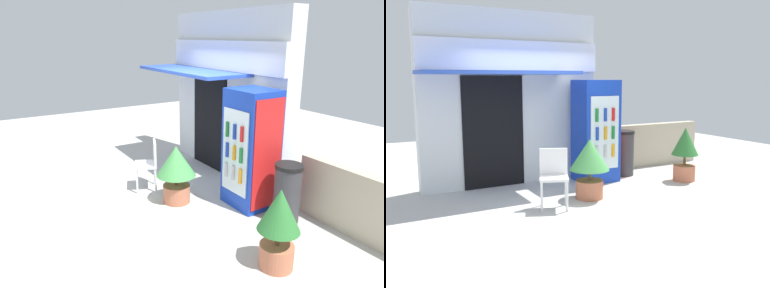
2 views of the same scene
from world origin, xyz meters
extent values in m
plane|color=beige|center=(0.00, 0.00, 0.00)|extent=(16.00, 16.00, 0.00)
cube|color=silver|center=(-0.34, 1.64, 1.60)|extent=(3.39, 0.33, 3.20)
cube|color=white|center=(-0.34, 1.43, 2.38)|extent=(3.39, 0.08, 0.55)
cube|color=blue|center=(-0.75, 0.99, 2.08)|extent=(2.64, 0.98, 0.06)
cube|color=black|center=(-0.75, 1.46, 1.02)|extent=(1.12, 0.03, 2.03)
cube|color=#1438B2|center=(1.13, 0.99, 0.98)|extent=(0.75, 0.64, 1.95)
cube|color=silver|center=(1.13, 0.66, 0.98)|extent=(0.60, 0.02, 1.37)
cube|color=red|center=(1.52, 0.99, 0.98)|extent=(0.02, 0.58, 1.76)
cylinder|color=#B2B2B7|center=(0.95, 0.64, 0.63)|extent=(0.06, 0.06, 0.24)
cylinder|color=#B2B2B7|center=(1.13, 0.64, 0.63)|extent=(0.06, 0.06, 0.24)
cylinder|color=orange|center=(1.31, 0.64, 0.63)|extent=(0.06, 0.06, 0.24)
cylinder|color=#1938A5|center=(0.95, 0.64, 0.98)|extent=(0.06, 0.06, 0.24)
cylinder|color=orange|center=(1.14, 0.64, 0.98)|extent=(0.06, 0.06, 0.24)
cylinder|color=#196B2D|center=(1.30, 0.64, 0.98)|extent=(0.06, 0.06, 0.24)
cylinder|color=#196B2D|center=(0.94, 0.64, 1.32)|extent=(0.06, 0.06, 0.24)
cylinder|color=#1938A5|center=(1.13, 0.64, 1.32)|extent=(0.06, 0.06, 0.24)
cylinder|color=red|center=(1.30, 0.64, 1.32)|extent=(0.06, 0.06, 0.24)
cylinder|color=white|center=(-0.59, -0.30, 0.23)|extent=(0.04, 0.04, 0.46)
cylinder|color=white|center=(-0.24, -0.45, 0.23)|extent=(0.04, 0.04, 0.46)
cylinder|color=white|center=(-0.45, 0.01, 0.23)|extent=(0.04, 0.04, 0.46)
cylinder|color=white|center=(-0.10, -0.15, 0.23)|extent=(0.04, 0.04, 0.46)
cube|color=white|center=(-0.34, -0.22, 0.48)|extent=(0.55, 0.53, 0.04)
cube|color=white|center=(-0.27, -0.06, 0.71)|extent=(0.42, 0.21, 0.41)
cylinder|color=#BC6B4C|center=(0.41, -0.01, 0.15)|extent=(0.46, 0.46, 0.31)
cylinder|color=brown|center=(0.41, -0.01, 0.40)|extent=(0.05, 0.05, 0.18)
cone|color=#47994C|center=(0.41, -0.01, 0.74)|extent=(0.66, 0.66, 0.51)
cylinder|color=#BC6B4C|center=(2.64, 0.14, 0.15)|extent=(0.43, 0.43, 0.31)
cylinder|color=brown|center=(2.64, 0.14, 0.41)|extent=(0.05, 0.05, 0.21)
cone|color=#2D7533|center=(2.64, 0.14, 0.78)|extent=(0.52, 0.52, 0.53)
cylinder|color=#38383D|center=(1.88, 1.09, 0.43)|extent=(0.40, 0.40, 0.86)
cylinder|color=black|center=(1.88, 1.09, 0.89)|extent=(0.42, 0.42, 0.06)
cube|color=#B7AD93|center=(2.99, 1.63, 0.48)|extent=(2.52, 0.21, 0.95)
camera|label=1|loc=(5.32, -2.75, 2.76)|focal=33.44mm
camera|label=2|loc=(-2.98, -5.79, 2.00)|focal=38.69mm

